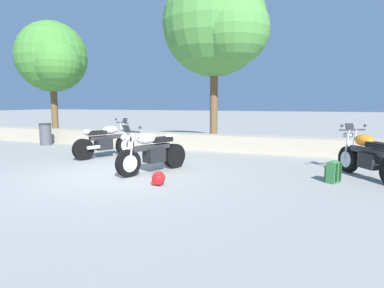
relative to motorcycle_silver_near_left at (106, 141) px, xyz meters
name	(u,v)px	position (x,y,z in m)	size (l,w,h in m)	color
ground_plane	(114,175)	(1.70, -2.09, -0.49)	(120.00, 120.00, 0.00)	gray
stone_wall	(189,141)	(1.70, 2.71, -0.21)	(36.00, 0.80, 0.55)	#A89E89
motorcycle_silver_near_left	(106,141)	(0.00, 0.00, 0.00)	(1.07, 1.95, 1.18)	black
motorcycle_white_centre	(152,152)	(2.38, -1.50, 0.00)	(1.03, 1.97, 1.18)	black
motorcycle_orange_far_right	(369,157)	(7.16, -0.38, 0.00)	(1.22, 1.85, 1.18)	black
rider_backpack	(333,171)	(6.42, -1.09, -0.24)	(0.34, 0.35, 0.47)	#2D6B38
rider_helmet	(158,178)	(3.09, -2.58, -0.35)	(0.28, 0.28, 0.28)	#B21919
leafy_tree_far_left	(53,58)	(-4.55, 2.83, 3.05)	(3.12, 2.97, 4.55)	brown
leafy_tree_mid_left	(218,25)	(2.72, 2.86, 3.82)	(3.82, 3.63, 5.66)	brown
trash_bin	(46,134)	(-3.96, 1.60, -0.05)	(0.46, 0.46, 0.86)	#4C4C51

